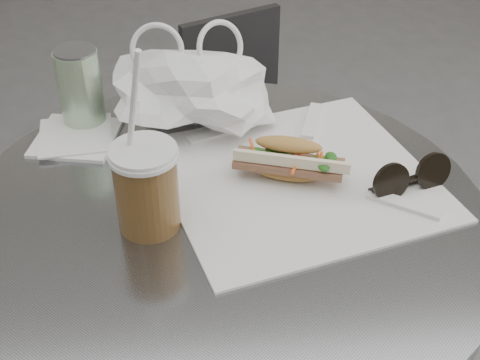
{
  "coord_description": "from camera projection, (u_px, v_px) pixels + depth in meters",
  "views": [
    {
      "loc": [
        -0.06,
        -0.53,
        1.34
      ],
      "look_at": [
        0.03,
        0.2,
        0.79
      ],
      "focal_mm": 50.0,
      "sensor_mm": 36.0,
      "label": 1
    }
  ],
  "objects": [
    {
      "name": "cafe_table",
      "position": [
        224.0,
        338.0,
        1.11
      ],
      "size": [
        0.76,
        0.76,
        0.74
      ],
      "color": "slate",
      "rests_on": "ground"
    },
    {
      "name": "chair_far",
      "position": [
        255.0,
        162.0,
        1.79
      ],
      "size": [
        0.38,
        0.4,
        0.67
      ],
      "rotation": [
        0.0,
        0.0,
        3.55
      ],
      "color": "#29292B",
      "rests_on": "ground"
    },
    {
      "name": "sandwich_paper",
      "position": [
        297.0,
        178.0,
        1.0
      ],
      "size": [
        0.46,
        0.45,
        0.0
      ],
      "primitive_type": "cube",
      "rotation": [
        0.0,
        0.0,
        0.25
      ],
      "color": "white",
      "rests_on": "cafe_table"
    },
    {
      "name": "banh_mi",
      "position": [
        288.0,
        160.0,
        0.98
      ],
      "size": [
        0.21,
        0.14,
        0.07
      ],
      "rotation": [
        0.0,
        0.0,
        -0.33
      ],
      "color": "tan",
      "rests_on": "sandwich_paper"
    },
    {
      "name": "iced_coffee",
      "position": [
        146.0,
        187.0,
        0.88
      ],
      "size": [
        0.09,
        0.09,
        0.27
      ],
      "color": "brown",
      "rests_on": "cafe_table"
    },
    {
      "name": "sunglasses",
      "position": [
        411.0,
        179.0,
        0.96
      ],
      "size": [
        0.13,
        0.06,
        0.06
      ],
      "rotation": [
        0.0,
        0.0,
        0.27
      ],
      "color": "black",
      "rests_on": "cafe_table"
    },
    {
      "name": "plastic_bag",
      "position": [
        191.0,
        92.0,
        1.09
      ],
      "size": [
        0.28,
        0.23,
        0.12
      ],
      "primitive_type": null,
      "rotation": [
        0.0,
        0.0,
        0.19
      ],
      "color": "white",
      "rests_on": "cafe_table"
    },
    {
      "name": "napkin_stack",
      "position": [
        76.0,
        137.0,
        1.08
      ],
      "size": [
        0.15,
        0.15,
        0.01
      ],
      "color": "white",
      "rests_on": "cafe_table"
    },
    {
      "name": "drink_can",
      "position": [
        80.0,
        88.0,
        1.09
      ],
      "size": [
        0.07,
        0.07,
        0.14
      ],
      "color": "#649B5A",
      "rests_on": "cafe_table"
    }
  ]
}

